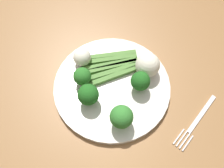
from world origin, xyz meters
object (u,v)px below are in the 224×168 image
object	(u,v)px
broccoli_back_right	(88,95)
cauliflower_edge	(82,57)
dining_table	(103,81)
broccoli_front	(140,81)
broccoli_outer_edge	(84,77)
asparagus_bundle	(111,66)
broccoli_right	(121,117)
cauliflower_front_left	(148,65)
plate	(112,86)
fork	(196,122)

from	to	relation	value
broccoli_back_right	cauliflower_edge	size ratio (longest dim) A/B	1.33
dining_table	broccoli_front	world-z (taller)	broccoli_front
broccoli_outer_edge	cauliflower_edge	bearing A→B (deg)	-46.96
broccoli_outer_edge	dining_table	bearing A→B (deg)	-86.99
asparagus_bundle	broccoli_outer_edge	bearing A→B (deg)	22.21
broccoli_back_right	dining_table	bearing A→B (deg)	-67.76
dining_table	broccoli_back_right	size ratio (longest dim) A/B	23.70
broccoli_front	broccoli_right	size ratio (longest dim) A/B	0.89
dining_table	broccoli_outer_edge	bearing A→B (deg)	93.01
dining_table	broccoli_right	world-z (taller)	broccoli_right
broccoli_front	cauliflower_front_left	distance (m)	0.05
broccoli_right	broccoli_outer_edge	distance (m)	0.13
asparagus_bundle	broccoli_back_right	size ratio (longest dim) A/B	2.62
dining_table	broccoli_right	size ratio (longest dim) A/B	22.66
dining_table	cauliflower_edge	size ratio (longest dim) A/B	31.54
broccoli_back_right	broccoli_outer_edge	world-z (taller)	broccoli_back_right
broccoli_front	broccoli_outer_edge	world-z (taller)	broccoli_front
broccoli_back_right	cauliflower_edge	distance (m)	0.11
broccoli_outer_edge	cauliflower_front_left	xyz separation A→B (m)	(-0.11, -0.12, -0.00)
dining_table	broccoli_back_right	bearing A→B (deg)	112.24
plate	cauliflower_edge	size ratio (longest dim) A/B	6.32
broccoli_front	broccoli_outer_edge	xyz separation A→B (m)	(0.12, 0.07, -0.00)
dining_table	cauliflower_edge	distance (m)	0.14
plate	broccoli_outer_edge	bearing A→B (deg)	32.03
broccoli_back_right	fork	bearing A→B (deg)	-154.86
broccoli_outer_edge	broccoli_right	bearing A→B (deg)	166.95
broccoli_front	broccoli_back_right	world-z (taller)	broccoli_back_right
asparagus_bundle	broccoli_front	xyz separation A→B (m)	(-0.09, 0.01, 0.03)
plate	broccoli_right	bearing A→B (deg)	137.75
broccoli_right	broccoli_outer_edge	xyz separation A→B (m)	(0.13, -0.03, -0.01)
broccoli_front	broccoli_right	bearing A→B (deg)	98.45
asparagus_bundle	broccoli_back_right	distance (m)	0.11
cauliflower_edge	broccoli_right	bearing A→B (deg)	156.22
dining_table	asparagus_bundle	xyz separation A→B (m)	(-0.03, -0.00, 0.11)
plate	broccoli_front	size ratio (longest dim) A/B	5.09
broccoli_back_right	broccoli_front	bearing A→B (deg)	-127.55
broccoli_front	broccoli_right	distance (m)	0.10
dining_table	plate	size ratio (longest dim) A/B	4.99
dining_table	fork	distance (m)	0.29
cauliflower_front_left	broccoli_back_right	bearing A→B (deg)	66.02
broccoli_right	broccoli_back_right	bearing A→B (deg)	0.12
asparagus_bundle	broccoli_right	distance (m)	0.15
cauliflower_front_left	dining_table	bearing A→B (deg)	21.95
asparagus_bundle	cauliflower_front_left	bearing A→B (deg)	157.76
cauliflower_front_left	fork	size ratio (longest dim) A/B	0.37
dining_table	fork	size ratio (longest dim) A/B	8.73
asparagus_bundle	broccoli_front	distance (m)	0.10
broccoli_back_right	broccoli_right	distance (m)	0.09
asparagus_bundle	cauliflower_front_left	world-z (taller)	cauliflower_front_left
broccoli_outer_edge	fork	bearing A→B (deg)	-163.85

